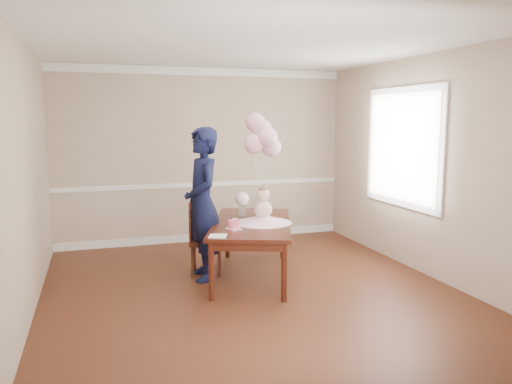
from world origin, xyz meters
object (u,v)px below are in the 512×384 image
object	(u,v)px
birthday_cake	(234,224)
woman	(203,204)
dining_table_top	(252,224)
dining_chair_seat	(206,241)

from	to	relation	value
birthday_cake	woman	bearing A→B (deg)	120.86
birthday_cake	dining_table_top	bearing A→B (deg)	45.68
birthday_cake	dining_chair_seat	bearing A→B (deg)	106.60
dining_table_top	woman	xyz separation A→B (m)	(-0.58, 0.12, 0.25)
birthday_cake	woman	size ratio (longest dim) A/B	0.08
dining_table_top	birthday_cake	size ratio (longest dim) A/B	13.33
dining_table_top	dining_chair_seat	world-z (taller)	dining_table_top
dining_table_top	woman	distance (m)	0.64
dining_chair_seat	woman	bearing A→B (deg)	-98.07
dining_chair_seat	dining_table_top	bearing A→B (deg)	-16.30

